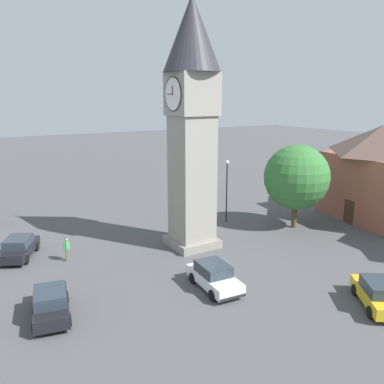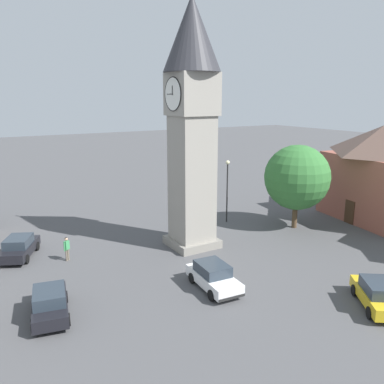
{
  "view_description": "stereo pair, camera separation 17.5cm",
  "coord_description": "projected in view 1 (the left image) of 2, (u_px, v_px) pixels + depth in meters",
  "views": [
    {
      "loc": [
        -24.56,
        14.95,
        11.06
      ],
      "look_at": [
        0.0,
        0.0,
        4.21
      ],
      "focal_mm": 37.28,
      "sensor_mm": 36.0,
      "label": 1
    },
    {
      "loc": [
        -24.65,
        14.8,
        11.06
      ],
      "look_at": [
        0.0,
        0.0,
        4.21
      ],
      "focal_mm": 37.28,
      "sensor_mm": 36.0,
      "label": 2
    }
  ],
  "objects": [
    {
      "name": "lamp_post",
      "position": [
        227.0,
        182.0,
        35.51
      ],
      "size": [
        0.36,
        0.36,
        5.65
      ],
      "color": "black",
      "rests_on": "ground"
    },
    {
      "name": "building_shop_left",
      "position": [
        378.0,
        172.0,
        36.02
      ],
      "size": [
        10.59,
        7.84,
        8.68
      ],
      "color": "#995142",
      "rests_on": "ground"
    },
    {
      "name": "car_white_side",
      "position": [
        51.0,
        303.0,
        20.44
      ],
      "size": [
        4.38,
        2.47,
        1.53
      ],
      "color": "black",
      "rests_on": "ground"
    },
    {
      "name": "pedestrian",
      "position": [
        67.0,
        247.0,
        27.43
      ],
      "size": [
        0.39,
        0.47,
        1.69
      ],
      "color": "#706656",
      "rests_on": "ground"
    },
    {
      "name": "tree",
      "position": [
        297.0,
        177.0,
        33.78
      ],
      "size": [
        5.54,
        5.54,
        7.22
      ],
      "color": "brown",
      "rests_on": "ground"
    },
    {
      "name": "clock_tower",
      "position": [
        192.0,
        105.0,
        28.1
      ],
      "size": [
        4.05,
        4.05,
        18.04
      ],
      "color": "gray",
      "rests_on": "ground"
    },
    {
      "name": "ground_plane",
      "position": [
        192.0,
        245.0,
        30.53
      ],
      "size": [
        200.0,
        200.0,
        0.0
      ],
      "primitive_type": "plane",
      "color": "#4C4C4F"
    },
    {
      "name": "car_silver_kerb",
      "position": [
        214.0,
        276.0,
        23.51
      ],
      "size": [
        4.25,
        2.07,
        1.53
      ],
      "color": "white",
      "rests_on": "ground"
    },
    {
      "name": "car_red_corner",
      "position": [
        379.0,
        294.0,
        21.42
      ],
      "size": [
        4.34,
        3.76,
        1.53
      ],
      "color": "gold",
      "rests_on": "ground"
    },
    {
      "name": "car_blue_kerb",
      "position": [
        19.0,
        247.0,
        28.02
      ],
      "size": [
        4.45,
        3.32,
        1.53
      ],
      "color": "black",
      "rests_on": "ground"
    }
  ]
}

